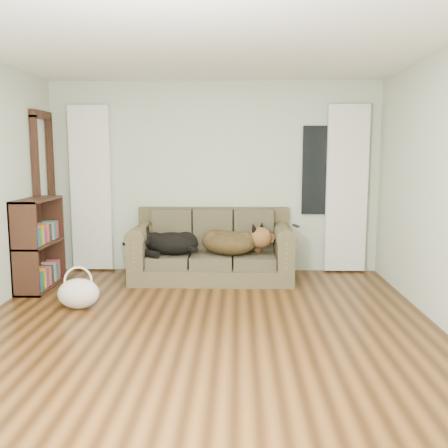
{
  "coord_description": "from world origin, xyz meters",
  "views": [
    {
      "loc": [
        0.34,
        -4.38,
        1.65
      ],
      "look_at": [
        0.16,
        1.6,
        0.78
      ],
      "focal_mm": 40.0,
      "sensor_mm": 36.0,
      "label": 1
    }
  ],
  "objects_px": {
    "bookshelf": "(39,247)",
    "tote_bag": "(79,293)",
    "dog_shepherd": "(232,243)",
    "dog_black_lab": "(169,244)",
    "sofa": "(212,245)"
  },
  "relations": [
    {
      "from": "dog_black_lab",
      "to": "dog_shepherd",
      "type": "xyz_separation_m",
      "value": [
        0.81,
        0.03,
        0.01
      ]
    },
    {
      "from": "dog_black_lab",
      "to": "dog_shepherd",
      "type": "relative_size",
      "value": 0.91
    },
    {
      "from": "bookshelf",
      "to": "tote_bag",
      "type": "bearing_deg",
      "value": -53.87
    },
    {
      "from": "dog_black_lab",
      "to": "tote_bag",
      "type": "relative_size",
      "value": 1.57
    },
    {
      "from": "sofa",
      "to": "bookshelf",
      "type": "height_order",
      "value": "bookshelf"
    },
    {
      "from": "bookshelf",
      "to": "dog_shepherd",
      "type": "bearing_deg",
      "value": 3.39
    },
    {
      "from": "tote_bag",
      "to": "bookshelf",
      "type": "relative_size",
      "value": 0.4
    },
    {
      "from": "tote_bag",
      "to": "dog_shepherd",
      "type": "bearing_deg",
      "value": 36.59
    },
    {
      "from": "sofa",
      "to": "dog_black_lab",
      "type": "bearing_deg",
      "value": -169.26
    },
    {
      "from": "tote_bag",
      "to": "bookshelf",
      "type": "distance_m",
      "value": 1.13
    },
    {
      "from": "dog_shepherd",
      "to": "tote_bag",
      "type": "xyz_separation_m",
      "value": [
        -1.61,
        -1.2,
        -0.33
      ]
    },
    {
      "from": "dog_black_lab",
      "to": "tote_bag",
      "type": "distance_m",
      "value": 1.45
    },
    {
      "from": "dog_black_lab",
      "to": "dog_shepherd",
      "type": "bearing_deg",
      "value": 13.89
    },
    {
      "from": "dog_black_lab",
      "to": "tote_bag",
      "type": "bearing_deg",
      "value": -112.6
    },
    {
      "from": "sofa",
      "to": "tote_bag",
      "type": "relative_size",
      "value": 4.65
    }
  ]
}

